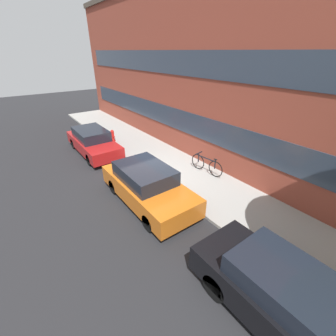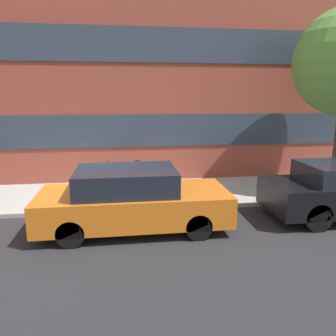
% 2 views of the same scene
% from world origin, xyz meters
% --- Properties ---
extents(ground_plane, '(56.00, 56.00, 0.00)m').
position_xyz_m(ground_plane, '(0.00, 0.00, 0.00)').
color(ground_plane, '#232326').
extents(sidewalk_strip, '(28.00, 2.90, 0.11)m').
position_xyz_m(sidewalk_strip, '(0.00, 1.45, 0.06)').
color(sidewalk_strip, '#9E9E99').
rests_on(sidewalk_strip, ground_plane).
extents(rowhouse_facade, '(28.00, 1.02, 8.39)m').
position_xyz_m(rowhouse_facade, '(0.00, 3.34, 4.20)').
color(rowhouse_facade, brown).
rests_on(rowhouse_facade, ground_plane).
extents(parked_car_orange, '(4.29, 1.79, 1.43)m').
position_xyz_m(parked_car_orange, '(1.16, -1.05, 0.70)').
color(parked_car_orange, '#D16619').
rests_on(parked_car_orange, ground_plane).
extents(bicycle, '(1.75, 0.44, 0.85)m').
position_xyz_m(bicycle, '(0.98, 2.23, 0.53)').
color(bicycle, black).
rests_on(bicycle, sidewalk_strip).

